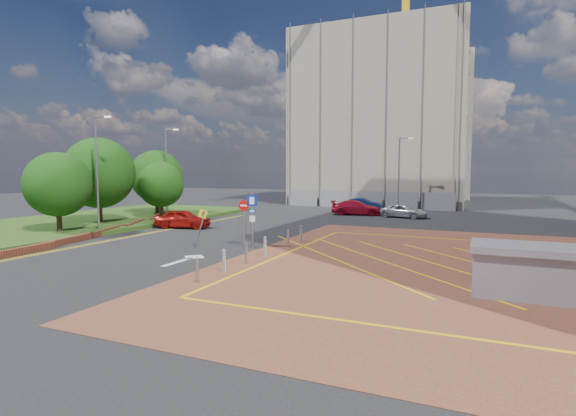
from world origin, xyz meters
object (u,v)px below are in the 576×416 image
Objects in this scene: warning_sign at (201,224)px; sign_cluster at (249,214)px; tree_b at (99,173)px; car_silver_back at (404,211)px; lamp_left_near at (98,168)px; tree_c at (161,185)px; cycle_shelter at (538,275)px; car_blue_back at (363,204)px; car_red_back at (356,208)px; lamp_back at (400,171)px; lamp_left_far at (167,168)px; tree_a at (58,185)px; tree_d at (156,176)px; car_red_left at (183,219)px.

sign_cluster is at bearing 27.25° from warning_sign.
tree_b is 1.55× the size of car_silver_back.
lamp_left_near reaches higher than sign_cluster.
tree_c is 1.53× the size of sign_cluster.
warning_sign reaches higher than car_silver_back.
tree_c is at bearing 153.68° from cycle_shelter.
warning_sign reaches higher than cycle_shelter.
lamp_left_near reaches higher than tree_c.
car_blue_back reaches higher than car_silver_back.
tree_b reaches higher than car_red_back.
cycle_shelter is at bearing -71.86° from lamp_back.
lamp_left_near reaches higher than car_silver_back.
tree_c is 0.98× the size of car_red_back.
lamp_left_far is 24.46m from lamp_back.
car_red_back is (16.46, 16.89, -3.51)m from tree_b.
car_blue_back is (14.30, 26.93, -2.82)m from tree_a.
warning_sign is (12.26, -12.28, -3.23)m from lamp_left_far.
sign_cluster is at bearing -14.26° from tree_b.
sign_cluster is (-3.78, -27.02, -2.41)m from lamp_back.
cycle_shelter reaches higher than car_red_back.
cycle_shelter is (31.02, -16.86, -3.06)m from tree_d.
lamp_left_far is at bearing 125.95° from car_silver_back.
tree_d reaches higher than tree_c.
lamp_left_near is 1.60× the size of car_red_back.
lamp_back reaches higher than car_red_back.
lamp_back is (18.50, 16.00, -0.30)m from lamp_left_far.
tree_b is at bearing 158.42° from warning_sign.
tree_c is at bearing -65.29° from lamp_left_far.
tree_d reaches higher than car_silver_back.
lamp_left_far is 33.23m from cycle_shelter.
lamp_left_near is (1.08, -8.00, 1.47)m from tree_c.
car_silver_back is (19.78, 21.25, -2.90)m from tree_a.
lamp_back is at bearing 57.15° from tree_a.
tree_a is 0.80× the size of tree_b.
lamp_left_near is at bearing -69.65° from tree_d.
tree_b is at bearing 137.66° from car_blue_back.
sign_cluster is 15.07m from cycle_shelter.
car_blue_back is at bearing 45.41° from lamp_left_far.
tree_b is 1.58× the size of cycle_shelter.
lamp_left_far reaches higher than lamp_back.
lamp_left_near and lamp_left_far have the same top height.
tree_c is 2.65m from lamp_left_far.
car_blue_back is at bearing 39.67° from tree_d.
lamp_left_near is 27.84m from cycle_shelter.
car_blue_back is at bearing 50.82° from tree_c.
lamp_left_far is 21.34m from car_blue_back.
car_blue_back is (8.94, 20.33, -0.04)m from car_red_left.
tree_c is 0.61× the size of lamp_left_far.
lamp_left_near is 2.50× the size of sign_cluster.
tree_a is at bearing -128.30° from lamp_left_near.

